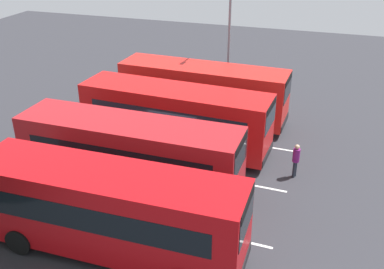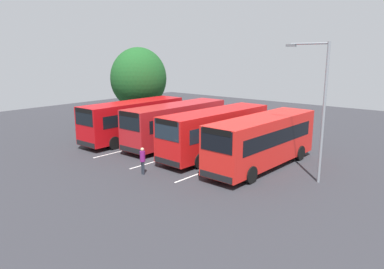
# 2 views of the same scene
# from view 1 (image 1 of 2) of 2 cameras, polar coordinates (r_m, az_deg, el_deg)

# --- Properties ---
(ground_plane) EXTENTS (60.81, 60.81, 0.00)m
(ground_plane) POSITION_cam_1_polar(r_m,az_deg,el_deg) (21.32, -3.37, -4.37)
(ground_plane) COLOR #2B2B30
(bus_far_left) EXTENTS (9.59, 2.60, 3.24)m
(bus_far_left) POSITION_cam_1_polar(r_m,az_deg,el_deg) (15.77, -10.47, -9.40)
(bus_far_left) COLOR #B70C11
(bus_far_left) RESTS_ON ground
(bus_center_left) EXTENTS (9.59, 2.62, 3.24)m
(bus_center_left) POSITION_cam_1_polar(r_m,az_deg,el_deg) (19.06, -7.87, -2.43)
(bus_center_left) COLOR #AD191E
(bus_center_left) RESTS_ON ground
(bus_center_right) EXTENTS (9.68, 2.92, 3.24)m
(bus_center_right) POSITION_cam_1_polar(r_m,az_deg,el_deg) (22.33, -2.09, 2.31)
(bus_center_right) COLOR red
(bus_center_right) RESTS_ON ground
(bus_far_right) EXTENTS (9.65, 2.83, 3.24)m
(bus_far_right) POSITION_cam_1_polar(r_m,az_deg,el_deg) (25.62, 1.48, 5.57)
(bus_far_right) COLOR red
(bus_far_right) RESTS_ON ground
(pedestrian) EXTENTS (0.40, 0.40, 1.65)m
(pedestrian) POSITION_cam_1_polar(r_m,az_deg,el_deg) (20.72, 13.15, -2.96)
(pedestrian) COLOR #232833
(pedestrian) RESTS_ON ground
(street_lamp) EXTENTS (0.30, 2.53, 7.73)m
(street_lamp) POSITION_cam_1_polar(r_m,az_deg,el_deg) (28.09, 4.65, 13.08)
(street_lamp) COLOR gray
(street_lamp) RESTS_ON ground
(lane_stripe_outer_left) EXTENTS (11.50, 0.49, 0.01)m
(lane_stripe_outer_left) POSITION_cam_1_polar(r_m,az_deg,el_deg) (18.40, -7.81, -10.16)
(lane_stripe_outer_left) COLOR silver
(lane_stripe_outer_left) RESTS_ON ground
(lane_stripe_inner_left) EXTENTS (11.50, 0.49, 0.01)m
(lane_stripe_inner_left) POSITION_cam_1_polar(r_m,az_deg,el_deg) (21.32, -3.37, -4.36)
(lane_stripe_inner_left) COLOR silver
(lane_stripe_inner_left) RESTS_ON ground
(lane_stripe_inner_right) EXTENTS (11.50, 0.49, 0.01)m
(lane_stripe_inner_right) POSITION_cam_1_polar(r_m,az_deg,el_deg) (24.49, -0.10, 0.01)
(lane_stripe_inner_right) COLOR silver
(lane_stripe_inner_right) RESTS_ON ground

